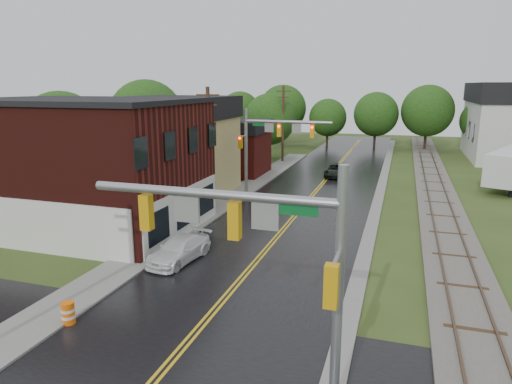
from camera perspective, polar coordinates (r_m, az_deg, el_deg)
The scene contains 19 objects.
main_road at distance 40.80m, azimuth 7.61°, elevation 0.22°, with size 10.00×90.00×0.02m, color black.
cross_road at distance 15.98m, azimuth -12.34°, elevation -21.84°, with size 60.00×9.00×0.02m, color black.
curb_right at distance 45.12m, azimuth 15.53°, elevation 1.10°, with size 0.80×70.00×0.12m, color gray.
sidewalk_left at distance 37.71m, azimuth -3.08°, elevation -0.76°, with size 2.40×50.00×0.12m, color gray.
brick_building at distance 31.39m, azimuth -20.69°, elevation 3.29°, with size 14.30×10.30×8.30m.
yellow_house at distance 39.91m, azimuth -9.10°, elevation 4.55°, with size 8.00×7.00×6.40m, color tan.
darkred_building at distance 47.80m, azimuth -3.11°, elevation 4.90°, with size 7.00×6.00×4.40m, color #3F0F0C.
railroad at distance 45.18m, azimuth 21.37°, elevation 0.82°, with size 3.20×80.00×0.30m.
traffic_signal_near at distance 12.40m, azimuth 0.63°, elevation -6.27°, with size 7.34×0.30×7.20m.
traffic_signal_far at distance 37.85m, azimuth 1.81°, elevation 6.96°, with size 7.34×0.43×7.20m.
utility_pole_b at distance 34.33m, azimuth -5.91°, elevation 5.82°, with size 1.80×0.28×9.00m.
utility_pole_c at distance 55.08m, azimuth 3.39°, elevation 8.64°, with size 1.80×0.28×9.00m.
tree_left_a at distance 41.20m, azimuth -22.97°, elevation 6.63°, with size 6.80×6.80×8.67m.
tree_left_b at distance 48.07m, azimuth -13.39°, elevation 8.83°, with size 7.60×7.60×9.69m.
tree_left_c at distance 53.47m, azimuth -5.14°, elevation 8.25°, with size 6.00×6.00×7.65m.
tree_left_e at distance 57.44m, azimuth 1.87°, elevation 8.94°, with size 6.40×6.40×8.16m.
suv_dark at distance 47.01m, azimuth 10.07°, elevation 2.66°, with size 2.14×4.64×1.29m, color black.
pickup_white at distance 24.55m, azimuth -9.56°, elevation -7.17°, with size 1.75×4.31×1.25m, color white.
construction_barrel at distance 19.76m, azimuth -22.42°, elevation -13.82°, with size 0.51×0.51×0.90m, color orange.
Camera 1 is at (6.92, -9.16, 9.10)m, focal length 32.00 mm.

